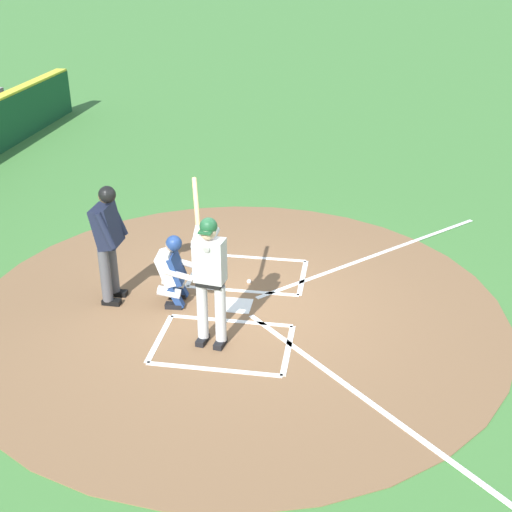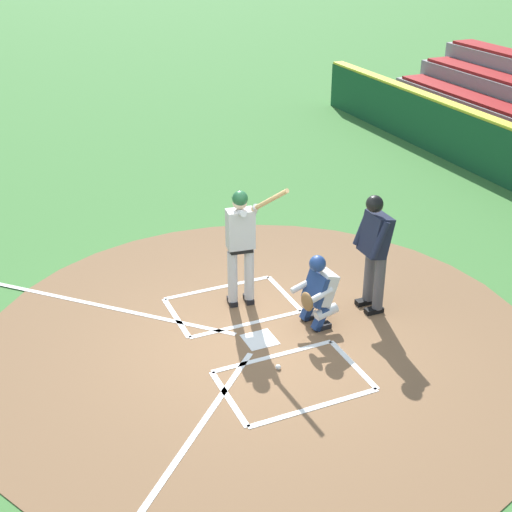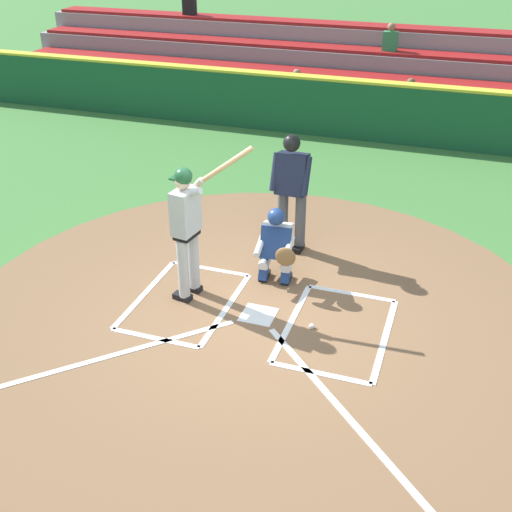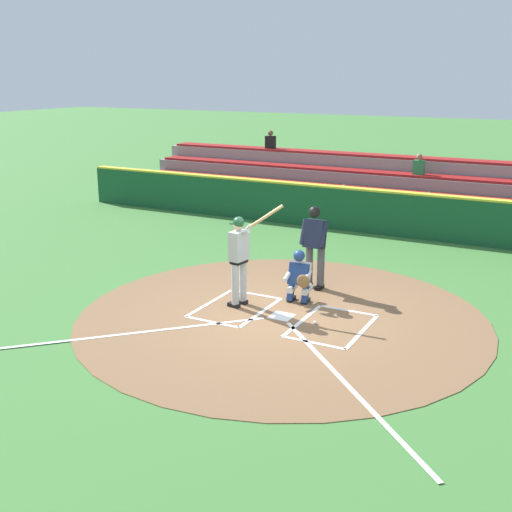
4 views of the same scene
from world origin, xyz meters
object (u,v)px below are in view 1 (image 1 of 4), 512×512
(batter, at_px, (209,272))
(plate_umpire, at_px, (108,237))
(baseball, at_px, (249,281))
(catcher, at_px, (174,269))

(batter, distance_m, plate_umpire, 1.95)
(plate_umpire, height_order, baseball, plate_umpire)
(baseball, bearing_deg, plate_umpire, -66.36)
(catcher, bearing_deg, plate_umpire, -85.51)
(batter, bearing_deg, catcher, -141.84)
(batter, bearing_deg, plate_umpire, -117.65)
(batter, relative_size, catcher, 1.88)
(batter, relative_size, baseball, 28.76)
(batter, height_order, catcher, batter)
(catcher, height_order, baseball, catcher)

